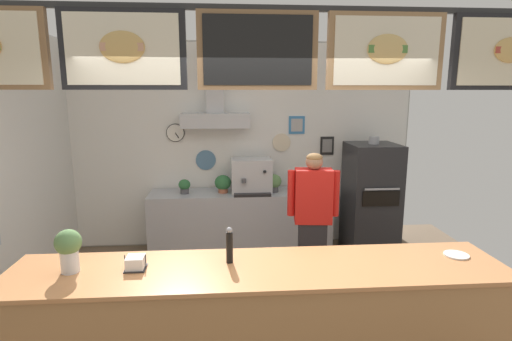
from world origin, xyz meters
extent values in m
cube|color=#9E9E99|center=(0.00, 2.76, 1.48)|extent=(4.96, 0.12, 2.96)
cube|color=white|center=(0.00, 2.70, 1.48)|extent=(4.92, 0.01, 2.92)
cylinder|color=black|center=(-0.95, 2.68, 1.69)|extent=(0.26, 0.02, 0.26)
cylinder|color=white|center=(-0.95, 2.67, 1.69)|extent=(0.24, 0.01, 0.24)
cube|color=black|center=(-0.93, 2.66, 1.65)|extent=(0.06, 0.01, 0.08)
cylinder|color=teal|center=(-0.53, 2.68, 1.29)|extent=(0.29, 0.02, 0.29)
cylinder|color=beige|center=(0.58, 2.68, 1.54)|extent=(0.26, 0.02, 0.26)
cube|color=black|center=(1.26, 2.68, 1.48)|extent=(0.20, 0.02, 0.27)
cube|color=gray|center=(1.26, 2.67, 1.48)|extent=(0.14, 0.01, 0.19)
cube|color=teal|center=(0.80, 2.68, 1.79)|extent=(0.23, 0.02, 0.26)
cube|color=#A6A6A6|center=(0.80, 2.67, 1.79)|extent=(0.17, 0.01, 0.19)
cube|color=#B7BABF|center=(-0.37, 2.52, 1.88)|extent=(0.95, 0.37, 0.20)
cube|color=#B7BABF|center=(-0.37, 2.58, 2.45)|extent=(0.24, 0.24, 0.94)
cube|color=#2D2D2D|center=(0.00, -0.17, 2.84)|extent=(4.60, 0.04, 0.04)
cube|color=black|center=(-0.92, -0.20, 2.55)|extent=(0.85, 0.05, 0.54)
cube|color=#F2E5C6|center=(-0.92, -0.23, 2.55)|extent=(0.76, 0.01, 0.47)
ellipsoid|color=#DBAD60|center=(-0.92, -0.24, 2.56)|extent=(0.30, 0.04, 0.21)
cube|color=tan|center=(-0.92, -0.25, 2.56)|extent=(0.29, 0.01, 0.05)
cube|color=olive|center=(0.00, -0.20, 2.55)|extent=(0.85, 0.05, 0.54)
cube|color=black|center=(0.00, -0.23, 2.55)|extent=(0.76, 0.01, 0.47)
cube|color=#9E754C|center=(0.92, -0.20, 2.55)|extent=(0.85, 0.05, 0.54)
cube|color=#F2E5C6|center=(0.92, -0.23, 2.55)|extent=(0.76, 0.01, 0.47)
ellipsoid|color=#E5BC70|center=(0.92, -0.24, 2.56)|extent=(0.30, 0.04, 0.21)
cube|color=#51843D|center=(0.92, -0.25, 2.56)|extent=(0.28, 0.01, 0.05)
cube|color=black|center=(1.84, -0.20, 2.55)|extent=(0.85, 0.05, 0.54)
cube|color=beige|center=(1.84, -0.23, 2.55)|extent=(0.76, 0.01, 0.47)
ellipsoid|color=#DBAD60|center=(1.84, -0.24, 2.56)|extent=(0.26, 0.04, 0.18)
cube|color=#B74233|center=(1.84, -0.25, 2.56)|extent=(0.24, 0.01, 0.05)
cube|color=#B77F4C|center=(0.00, -0.38, 0.49)|extent=(3.56, 0.70, 0.98)
cube|color=#CF8550|center=(0.00, -0.38, 1.00)|extent=(3.63, 0.73, 0.03)
cube|color=#A3A5AD|center=(-0.04, 2.36, 0.44)|extent=(2.54, 0.59, 0.88)
cube|color=gray|center=(-0.04, 2.36, 0.16)|extent=(2.41, 0.55, 0.02)
cube|color=#232326|center=(1.75, 2.11, 0.79)|extent=(0.65, 0.70, 1.58)
cube|color=black|center=(1.75, 1.75, 0.92)|extent=(0.49, 0.02, 0.20)
cube|color=#A3A5AD|center=(1.75, 1.74, 1.05)|extent=(0.46, 0.02, 0.02)
cylinder|color=#A3A5AD|center=(1.75, 2.11, 1.63)|extent=(0.14, 0.14, 0.10)
cube|color=#232328|center=(0.69, 0.96, 0.45)|extent=(0.31, 0.23, 0.89)
cube|color=red|center=(0.69, 0.96, 1.18)|extent=(0.41, 0.26, 0.58)
cylinder|color=red|center=(0.92, 0.94, 1.21)|extent=(0.08, 0.08, 0.49)
cylinder|color=red|center=(0.45, 0.99, 1.21)|extent=(0.08, 0.08, 0.49)
sphere|color=#997056|center=(0.69, 0.96, 1.55)|extent=(0.18, 0.18, 0.18)
ellipsoid|color=olive|center=(0.69, 0.96, 1.59)|extent=(0.17, 0.17, 0.10)
cube|color=#B7BABF|center=(0.12, 2.34, 1.12)|extent=(0.56, 0.37, 0.48)
cylinder|color=#4C4C51|center=(0.00, 2.13, 1.10)|extent=(0.06, 0.06, 0.06)
cube|color=black|center=(0.12, 2.12, 0.90)|extent=(0.50, 0.10, 0.04)
sphere|color=black|center=(0.28, 2.14, 1.22)|extent=(0.04, 0.04, 0.04)
cylinder|color=#4C4C51|center=(-0.81, 2.34, 0.92)|extent=(0.12, 0.12, 0.07)
ellipsoid|color=#2D6638|center=(-0.81, 2.34, 1.01)|extent=(0.16, 0.16, 0.15)
cylinder|color=#4C4C51|center=(0.43, 2.34, 0.92)|extent=(0.13, 0.13, 0.08)
ellipsoid|color=#5B844C|center=(0.43, 2.34, 1.04)|extent=(0.22, 0.22, 0.20)
cylinder|color=#9E563D|center=(-0.28, 2.35, 0.91)|extent=(0.13, 0.13, 0.06)
ellipsoid|color=#2D6638|center=(-0.28, 2.35, 1.03)|extent=(0.23, 0.23, 0.21)
cylinder|color=#9E563D|center=(0.73, 2.38, 0.92)|extent=(0.11, 0.11, 0.07)
ellipsoid|color=#387A3D|center=(0.73, 2.38, 1.00)|extent=(0.15, 0.15, 0.14)
cylinder|color=black|center=(-0.22, -0.29, 1.13)|extent=(0.05, 0.05, 0.23)
sphere|color=gray|center=(-0.22, -0.29, 1.26)|extent=(0.05, 0.05, 0.05)
cylinder|color=white|center=(1.55, -0.30, 1.02)|extent=(0.19, 0.19, 0.01)
cube|color=#262628|center=(-0.89, -0.35, 1.02)|extent=(0.15, 0.15, 0.01)
cylinder|color=#262628|center=(-0.96, -0.35, 1.07)|extent=(0.01, 0.01, 0.11)
cylinder|color=#262628|center=(-0.82, -0.35, 1.07)|extent=(0.01, 0.01, 0.11)
cube|color=white|center=(-0.89, -0.35, 1.06)|extent=(0.12, 0.12, 0.09)
cylinder|color=silver|center=(-1.34, -0.36, 1.09)|extent=(0.13, 0.13, 0.16)
cylinder|color=gray|center=(-1.34, -0.36, 1.04)|extent=(0.12, 0.12, 0.05)
ellipsoid|color=#5B844C|center=(-1.34, -0.36, 1.23)|extent=(0.18, 0.18, 0.18)
camera|label=1|loc=(-0.23, -3.10, 2.26)|focal=28.13mm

